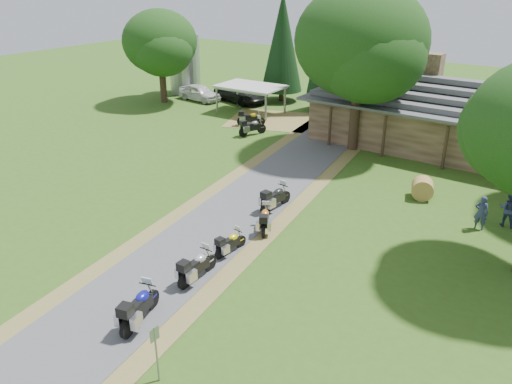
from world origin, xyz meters
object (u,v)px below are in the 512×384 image
Objects in this scene: lodge at (467,116)px; car_white_sedan at (199,90)px; car_dark_suv at (241,89)px; motorcycle_row_c at (231,242)px; carport at (251,99)px; silo at (184,62)px; motorcycle_row_e at (276,196)px; motorcycle_row_d at (265,218)px; motorcycle_carport_a at (251,117)px; motorcycle_carport_b at (253,126)px; motorcycle_row_b at (197,265)px; hay_bale at (422,188)px; motorcycle_row_a at (139,305)px.

car_white_sedan is at bearing 179.21° from lodge.
car_dark_suv is 27.67m from motorcycle_row_c.
silo is at bearing 163.00° from carport.
motorcycle_row_e is at bearing -109.79° from lodge.
motorcycle_row_d is at bearing -54.85° from carport.
lodge is 16.35m from motorcycle_row_e.
motorcycle_row_d is at bearing -40.36° from silo.
motorcycle_carport_a is at bearing 8.03° from motorcycle_row_d.
motorcycle_row_e is 1.00× the size of motorcycle_carport_b.
motorcycle_row_d is (0.01, 2.66, 0.07)m from motorcycle_row_c.
motorcycle_carport_b is at bearing 27.65° from motorcycle_row_b.
hay_bale is at bearing -22.49° from silo.
motorcycle_row_e is at bearing -9.41° from motorcycle_row_d.
carport is at bearing -117.47° from car_dark_suv.
carport is at bearing -178.33° from lodge.
motorcycle_row_a is at bearing -168.17° from motorcycle_row_e.
motorcycle_carport_a reaches higher than hay_bale.
car_white_sedan reaches higher than hay_bale.
car_white_sedan is at bearing 18.00° from motorcycle_row_d.
car_white_sedan is at bearing 56.19° from motorcycle_row_e.
lodge is at bearing -25.80° from motorcycle_row_a.
motorcycle_row_c is at bearing -103.01° from lodge.
motorcycle_row_a is 1.16× the size of motorcycle_row_d.
motorcycle_row_c is 17.29m from motorcycle_carport_b.
silo is 28.40m from motorcycle_row_e.
carport is at bearing 11.65° from motorcycle_row_a.
motorcycle_row_a is 1.08× the size of motorcycle_carport_a.
motorcycle_row_c is at bearing -58.80° from carport.
car_dark_suv is at bearing 32.04° from motorcycle_row_b.
motorcycle_row_d is at bearing 0.43° from motorcycle_row_b.
motorcycle_row_a reaches higher than motorcycle_row_c.
hay_bale is (4.86, 13.08, -0.10)m from motorcycle_row_b.
silo is 3.10× the size of motorcycle_row_b.
hay_bale is at bearing -19.54° from motorcycle_row_c.
motorcycle_row_e is (12.25, -14.78, -0.50)m from carport.
car_white_sedan is at bearing 21.27° from motorcycle_row_a.
car_dark_suv reaches higher than motorcycle_carport_a.
motorcycle_row_e is at bearing 6.44° from motorcycle_row_b.
motorcycle_row_c is 0.83× the size of motorcycle_carport_a.
motorcycle_row_e is (-1.00, 7.33, 0.02)m from motorcycle_row_b.
motorcycle_row_e is (-1.12, 10.54, -0.03)m from motorcycle_row_a.
car_white_sedan is at bearing 49.56° from motorcycle_row_c.
motorcycle_row_b is 1.21× the size of motorcycle_row_c.
lodge is 3.42× the size of car_dark_suv.
motorcycle_row_e is (-0.85, 2.27, 0.07)m from motorcycle_row_d.
car_white_sedan reaches higher than motorcycle_carport_a.
motorcycle_carport_b is (-9.26, 11.95, 0.07)m from motorcycle_row_d.
motorcycle_carport_b is (6.93, -7.82, -0.49)m from car_dark_suv.
silo is 34.07m from motorcycle_row_b.
car_white_sedan is 4.93× the size of hay_bale.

